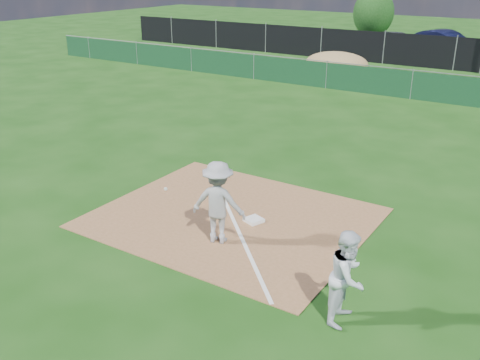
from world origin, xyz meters
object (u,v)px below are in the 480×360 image
at_px(car_left, 397,43).
at_px(tree_left, 373,13).
at_px(car_mid, 445,43).
at_px(play_at_first, 218,202).
at_px(first_base, 254,220).
at_px(runner, 348,277).

xyz_separation_m(car_left, tree_left, (-4.24, 7.08, 1.14)).
bearing_deg(car_mid, play_at_first, -156.29).
distance_m(first_base, car_left, 26.00).
bearing_deg(tree_left, runner, -70.61).
height_order(first_base, runner, runner).
bearing_deg(play_at_first, tree_left, 104.88).
xyz_separation_m(first_base, car_mid, (-2.20, 26.69, 0.74)).
xyz_separation_m(play_at_first, car_left, (-4.73, 26.70, -0.13)).
xyz_separation_m(first_base, runner, (3.14, -2.23, 0.75)).
bearing_deg(car_left, first_base, 179.53).
bearing_deg(play_at_first, first_base, 82.58).
bearing_deg(runner, car_left, 13.61).
bearing_deg(car_left, play_at_first, 178.75).
bearing_deg(tree_left, car_mid, -40.50).
height_order(play_at_first, car_left, play_at_first).
distance_m(play_at_first, runner, 3.45).
xyz_separation_m(first_base, play_at_first, (-0.15, -1.17, 0.85)).
bearing_deg(play_at_first, runner, -17.79).
distance_m(first_base, play_at_first, 1.45).
xyz_separation_m(runner, tree_left, (-12.26, 34.83, 1.10)).
height_order(car_left, car_mid, car_mid).
relative_size(car_left, tree_left, 1.21).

